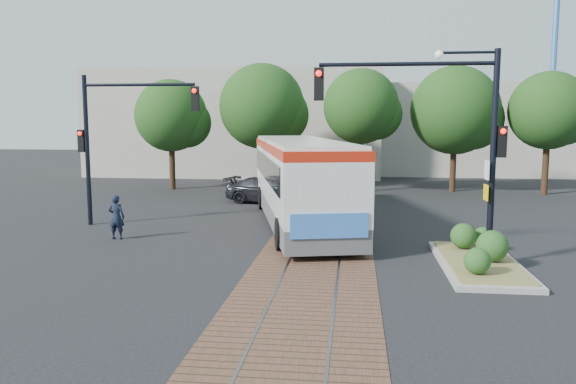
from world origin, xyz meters
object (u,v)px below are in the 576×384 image
(signal_pole_main, at_px, (450,123))
(parked_car, at_px, (269,190))
(traffic_island, at_px, (479,255))
(city_bus, at_px, (300,177))
(officer, at_px, (116,217))
(signal_pole_left, at_px, (113,129))

(signal_pole_main, height_order, parked_car, signal_pole_main)
(traffic_island, xyz_separation_m, signal_pole_main, (-0.96, 0.09, 3.83))
(city_bus, distance_m, signal_pole_main, 8.09)
(officer, bearing_deg, parked_car, -114.16)
(city_bus, distance_m, parked_car, 6.10)
(traffic_island, bearing_deg, officer, 169.10)
(traffic_island, height_order, signal_pole_left, signal_pole_left)
(signal_pole_main, bearing_deg, traffic_island, -5.36)
(parked_car, bearing_deg, signal_pole_left, 157.31)
(city_bus, bearing_deg, parked_car, 97.55)
(traffic_island, xyz_separation_m, officer, (-12.06, 2.32, 0.47))
(signal_pole_left, bearing_deg, traffic_island, -20.36)
(traffic_island, height_order, officer, officer)
(city_bus, xyz_separation_m, signal_pole_main, (4.91, -6.03, 2.24))
(signal_pole_main, relative_size, parked_car, 1.33)
(city_bus, relative_size, signal_pole_main, 2.19)
(city_bus, height_order, signal_pole_main, signal_pole_main)
(traffic_island, relative_size, signal_pole_main, 0.87)
(parked_car, bearing_deg, officer, 171.24)
(traffic_island, height_order, parked_car, parked_car)
(signal_pole_left, distance_m, officer, 4.16)
(city_bus, xyz_separation_m, traffic_island, (5.86, -6.12, -1.59))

